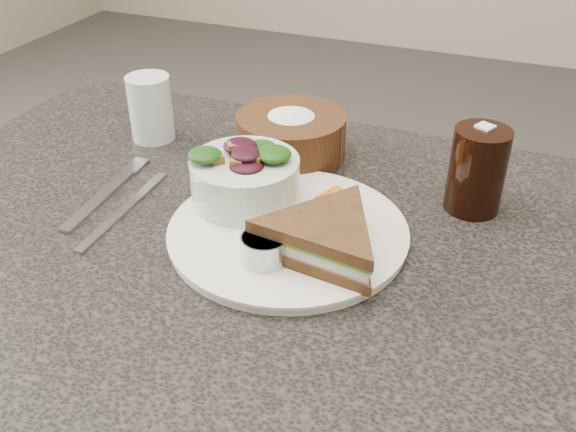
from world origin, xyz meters
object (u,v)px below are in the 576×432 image
(bread_basket, at_px, (291,129))
(salad_bowl, at_px, (245,172))
(cola_glass, at_px, (478,166))
(sandwich, at_px, (325,238))
(dressing_ramekin, at_px, (264,249))
(dining_table, at_px, (256,430))
(water_glass, at_px, (151,108))
(dinner_plate, at_px, (288,233))

(bread_basket, bearing_deg, salad_bowl, -90.42)
(bread_basket, xyz_separation_m, cola_glass, (0.27, -0.04, 0.02))
(sandwich, height_order, bread_basket, bread_basket)
(cola_glass, bearing_deg, dressing_ramekin, -131.78)
(sandwich, xyz_separation_m, bread_basket, (-0.13, 0.23, 0.01))
(cola_glass, bearing_deg, dining_table, -147.67)
(sandwich, bearing_deg, dining_table, 172.73)
(dining_table, distance_m, water_glass, 0.52)
(dinner_plate, height_order, cola_glass, cola_glass)
(dining_table, height_order, bread_basket, bread_basket)
(salad_bowl, height_order, water_glass, water_glass)
(dressing_ramekin, relative_size, bread_basket, 0.34)
(salad_bowl, height_order, bread_basket, salad_bowl)
(dinner_plate, distance_m, cola_glass, 0.25)
(bread_basket, bearing_deg, water_glass, -174.35)
(dinner_plate, relative_size, salad_bowl, 2.07)
(dining_table, bearing_deg, dinner_plate, 6.07)
(dining_table, distance_m, salad_bowl, 0.43)
(salad_bowl, xyz_separation_m, cola_glass, (0.27, 0.11, 0.01))
(bread_basket, xyz_separation_m, water_glass, (-0.22, -0.02, 0.01))
(dressing_ramekin, xyz_separation_m, water_glass, (-0.29, 0.24, 0.02))
(sandwich, distance_m, water_glass, 0.41)
(sandwich, height_order, water_glass, water_glass)
(dining_table, height_order, dinner_plate, dinner_plate)
(sandwich, relative_size, dressing_ramekin, 3.32)
(bread_basket, height_order, cola_glass, cola_glass)
(bread_basket, bearing_deg, dressing_ramekin, -74.44)
(dinner_plate, distance_m, salad_bowl, 0.10)
(dinner_plate, distance_m, bread_basket, 0.21)
(dinner_plate, bearing_deg, dressing_ramekin, -90.52)
(dining_table, bearing_deg, salad_bowl, 116.67)
(sandwich, distance_m, salad_bowl, 0.15)
(dinner_plate, xyz_separation_m, cola_glass, (0.19, 0.15, 0.05))
(sandwich, height_order, salad_bowl, salad_bowl)
(salad_bowl, distance_m, dressing_ramekin, 0.13)
(dinner_plate, bearing_deg, salad_bowl, 151.47)
(dining_table, distance_m, dressing_ramekin, 0.41)
(dressing_ramekin, bearing_deg, bread_basket, 105.56)
(dining_table, distance_m, dinner_plate, 0.38)
(dinner_plate, relative_size, sandwich, 1.62)
(dinner_plate, xyz_separation_m, sandwich, (0.06, -0.03, 0.03))
(dressing_ramekin, xyz_separation_m, cola_glass, (0.19, 0.22, 0.03))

